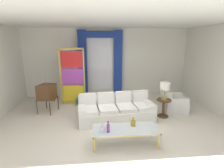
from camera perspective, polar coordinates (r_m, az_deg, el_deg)
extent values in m
plane|color=silver|center=(5.35, 0.53, -13.37)|extent=(16.00, 16.00, 0.00)
cube|color=white|center=(7.86, -1.72, 7.00)|extent=(8.00, 0.12, 3.00)
cube|color=white|center=(6.82, 32.33, 3.74)|extent=(0.12, 7.00, 3.00)
cube|color=white|center=(5.57, -0.28, 19.78)|extent=(8.00, 7.60, 0.04)
cube|color=white|center=(7.76, -3.81, 7.26)|extent=(1.10, 0.02, 2.50)
cylinder|color=gold|center=(7.64, -3.96, 16.99)|extent=(2.00, 0.04, 0.04)
cube|color=navy|center=(7.68, -9.58, 7.02)|extent=(0.36, 0.12, 2.70)
cube|color=navy|center=(7.72, 1.98, 7.24)|extent=(0.36, 0.12, 2.70)
cube|color=navy|center=(7.61, -3.93, 15.95)|extent=(1.80, 0.10, 0.28)
cube|color=white|center=(5.57, 1.40, -10.03)|extent=(2.40, 1.13, 0.38)
cube|color=white|center=(5.83, 0.63, -6.78)|extent=(2.33, 0.43, 0.78)
cube|color=white|center=(5.85, 11.82, -8.20)|extent=(0.28, 0.87, 0.56)
cube|color=white|center=(5.43, -9.87, -9.90)|extent=(0.28, 0.87, 0.56)
cube|color=white|center=(5.67, 10.21, -7.08)|extent=(0.60, 0.79, 0.12)
cube|color=white|center=(5.88, 9.19, -4.00)|extent=(0.52, 0.19, 0.40)
cube|color=white|center=(5.50, 4.51, -7.59)|extent=(0.60, 0.79, 0.12)
cube|color=white|center=(5.71, 3.70, -4.39)|extent=(0.52, 0.19, 0.40)
cube|color=white|center=(5.38, -1.51, -8.05)|extent=(0.60, 0.79, 0.12)
cube|color=white|center=(5.60, -2.07, -4.75)|extent=(0.52, 0.19, 0.40)
cube|color=white|center=(5.32, -7.75, -8.43)|extent=(0.60, 0.79, 0.12)
cube|color=white|center=(5.54, -8.03, -5.08)|extent=(0.52, 0.19, 0.40)
cube|color=silver|center=(4.33, 4.41, -14.47)|extent=(1.58, 0.62, 0.02)
cube|color=gold|center=(4.59, 3.79, -12.98)|extent=(1.58, 0.04, 0.03)
cube|color=gold|center=(4.09, 5.11, -16.63)|extent=(1.58, 0.04, 0.03)
cube|color=gold|center=(4.29, -6.15, -15.12)|extent=(0.04, 0.62, 0.03)
cube|color=gold|center=(4.52, 14.36, -13.87)|extent=(0.04, 0.62, 0.03)
cylinder|color=gold|center=(4.61, -5.79, -15.55)|extent=(0.04, 0.04, 0.38)
cylinder|color=gold|center=(4.83, 12.90, -14.43)|extent=(0.04, 0.04, 0.38)
cylinder|color=gold|center=(4.15, -5.84, -19.21)|extent=(0.04, 0.04, 0.38)
cylinder|color=gold|center=(4.39, 15.16, -17.69)|extent=(0.04, 0.04, 0.38)
cylinder|color=gold|center=(4.44, 6.94, -12.62)|extent=(0.12, 0.12, 0.14)
cylinder|color=gold|center=(4.40, 6.98, -11.54)|extent=(0.04, 0.04, 0.05)
sphere|color=gold|center=(4.38, 6.99, -10.97)|extent=(0.05, 0.05, 0.05)
cylinder|color=silver|center=(4.15, -3.21, -14.61)|extent=(0.12, 0.12, 0.13)
cylinder|color=silver|center=(4.11, -3.22, -13.53)|extent=(0.04, 0.04, 0.05)
sphere|color=silver|center=(4.09, -3.23, -12.93)|extent=(0.05, 0.05, 0.05)
cylinder|color=#753384|center=(4.12, -1.27, -14.40)|extent=(0.08, 0.08, 0.18)
cylinder|color=#753384|center=(4.06, -1.28, -12.89)|extent=(0.03, 0.03, 0.06)
sphere|color=#753384|center=(4.04, -1.28, -12.28)|extent=(0.04, 0.04, 0.04)
cube|color=brown|center=(6.50, -20.46, -4.46)|extent=(0.62, 0.54, 0.03)
cylinder|color=brown|center=(6.49, -23.38, -7.11)|extent=(0.04, 0.04, 0.50)
cylinder|color=brown|center=(6.92, -20.78, -5.55)|extent=(0.04, 0.04, 0.50)
cylinder|color=brown|center=(6.23, -19.71, -7.62)|extent=(0.04, 0.04, 0.50)
cylinder|color=brown|center=(6.68, -17.27, -5.95)|extent=(0.04, 0.04, 0.50)
cube|color=brown|center=(6.42, -20.65, -2.30)|extent=(0.62, 0.67, 0.48)
cube|color=black|center=(6.54, -22.42, -1.99)|extent=(0.12, 0.38, 0.30)
cylinder|color=gold|center=(6.53, -22.66, -3.76)|extent=(0.02, 0.04, 0.04)
cylinder|color=gold|center=(6.66, -21.90, -3.36)|extent=(0.02, 0.04, 0.04)
cylinder|color=silver|center=(6.33, -20.98, 1.35)|extent=(0.05, 0.13, 0.34)
cylinder|color=silver|center=(6.33, -20.98, 1.35)|extent=(0.05, 0.13, 0.34)
cube|color=white|center=(6.68, 19.70, -6.61)|extent=(0.89, 0.89, 0.40)
cube|color=white|center=(6.60, 19.88, -4.58)|extent=(0.77, 0.77, 0.10)
cube|color=white|center=(6.52, 17.16, -5.04)|extent=(0.29, 0.82, 0.80)
cube|color=white|center=(6.94, 18.96, -5.00)|extent=(0.75, 0.27, 0.58)
cube|color=white|center=(6.37, 20.64, -6.85)|extent=(0.75, 0.27, 0.58)
cube|color=gold|center=(6.98, -16.51, 2.21)|extent=(0.05, 0.05, 2.20)
cube|color=gold|center=(6.86, -9.13, 2.41)|extent=(0.05, 0.05, 2.20)
cube|color=gold|center=(6.78, -13.35, 11.20)|extent=(0.90, 0.05, 0.06)
cube|color=gold|center=(7.19, -12.40, -5.90)|extent=(0.90, 0.05, 0.10)
cube|color=yellow|center=(7.07, -12.56, -2.98)|extent=(0.82, 0.02, 0.64)
cube|color=purple|center=(6.91, -12.85, 2.31)|extent=(0.82, 0.02, 0.64)
cube|color=red|center=(6.81, -13.16, 7.81)|extent=(0.82, 0.02, 0.64)
cylinder|color=beige|center=(6.96, -9.91, -6.65)|extent=(0.16, 0.16, 0.06)
ellipsoid|color=navy|center=(6.92, -9.95, -5.80)|extent=(0.18, 0.32, 0.20)
sphere|color=navy|center=(7.01, -9.90, -4.57)|extent=(0.09, 0.09, 0.09)
cone|color=gold|center=(7.07, -9.86, -4.41)|extent=(0.02, 0.04, 0.02)
cone|color=#21704C|center=(6.72, -10.10, -5.51)|extent=(0.44, 0.40, 0.50)
cylinder|color=brown|center=(5.95, 16.70, -5.03)|extent=(0.48, 0.48, 0.03)
cylinder|color=brown|center=(6.05, 16.50, -7.63)|extent=(0.08, 0.08, 0.55)
cylinder|color=brown|center=(6.15, 16.33, -10.01)|extent=(0.36, 0.36, 0.03)
cylinder|color=#B29338|center=(5.94, 16.72, -4.71)|extent=(0.18, 0.18, 0.04)
cylinder|color=#B29338|center=(5.88, 16.86, -2.86)|extent=(0.03, 0.03, 0.36)
cylinder|color=white|center=(5.82, 17.02, -0.60)|extent=(0.32, 0.32, 0.22)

